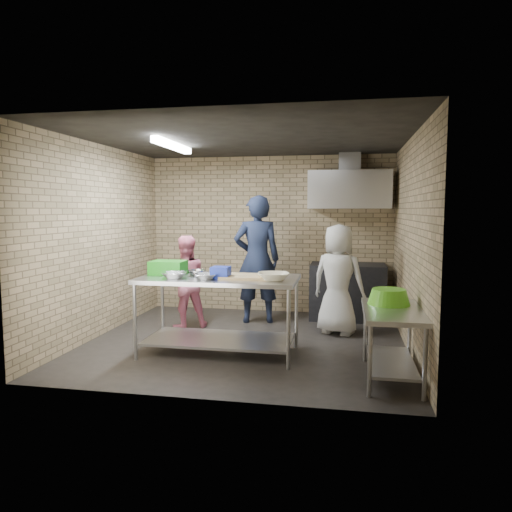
# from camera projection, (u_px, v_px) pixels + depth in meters

# --- Properties ---
(floor) EXTENTS (4.20, 4.20, 0.00)m
(floor) POSITION_uv_depth(u_px,v_px,m) (246.00, 342.00, 6.44)
(floor) COLOR black
(floor) RESTS_ON ground
(ceiling) EXTENTS (4.20, 4.20, 0.00)m
(ceiling) POSITION_uv_depth(u_px,v_px,m) (246.00, 139.00, 6.17)
(ceiling) COLOR black
(ceiling) RESTS_ON ground
(back_wall) EXTENTS (4.20, 0.06, 2.70)m
(back_wall) POSITION_uv_depth(u_px,v_px,m) (269.00, 235.00, 8.26)
(back_wall) COLOR tan
(back_wall) RESTS_ON ground
(front_wall) EXTENTS (4.20, 0.06, 2.70)m
(front_wall) POSITION_uv_depth(u_px,v_px,m) (201.00, 257.00, 4.35)
(front_wall) COLOR tan
(front_wall) RESTS_ON ground
(left_wall) EXTENTS (0.06, 4.00, 2.70)m
(left_wall) POSITION_uv_depth(u_px,v_px,m) (100.00, 240.00, 6.69)
(left_wall) COLOR tan
(left_wall) RESTS_ON ground
(right_wall) EXTENTS (0.06, 4.00, 2.70)m
(right_wall) POSITION_uv_depth(u_px,v_px,m) (410.00, 245.00, 5.92)
(right_wall) COLOR tan
(right_wall) RESTS_ON ground
(prep_table) EXTENTS (1.92, 0.96, 0.96)m
(prep_table) POSITION_uv_depth(u_px,v_px,m) (219.00, 316.00, 5.86)
(prep_table) COLOR #B2B4B9
(prep_table) RESTS_ON floor
(side_counter) EXTENTS (0.60, 1.20, 0.75)m
(side_counter) POSITION_uv_depth(u_px,v_px,m) (392.00, 344.00, 4.99)
(side_counter) COLOR silver
(side_counter) RESTS_ON floor
(stove) EXTENTS (1.20, 0.70, 0.90)m
(stove) POSITION_uv_depth(u_px,v_px,m) (347.00, 291.00, 7.76)
(stove) COLOR black
(stove) RESTS_ON floor
(range_hood) EXTENTS (1.30, 0.60, 0.60)m
(range_hood) POSITION_uv_depth(u_px,v_px,m) (349.00, 190.00, 7.64)
(range_hood) COLOR silver
(range_hood) RESTS_ON back_wall
(hood_duct) EXTENTS (0.35, 0.30, 0.30)m
(hood_duct) POSITION_uv_depth(u_px,v_px,m) (350.00, 162.00, 7.75)
(hood_duct) COLOR #A5A8AD
(hood_duct) RESTS_ON back_wall
(wall_shelf) EXTENTS (0.80, 0.20, 0.04)m
(wall_shelf) POSITION_uv_depth(u_px,v_px,m) (368.00, 201.00, 7.79)
(wall_shelf) COLOR #3F2B19
(wall_shelf) RESTS_ON back_wall
(fluorescent_fixture) EXTENTS (0.10, 1.25, 0.08)m
(fluorescent_fixture) POSITION_uv_depth(u_px,v_px,m) (173.00, 146.00, 6.36)
(fluorescent_fixture) COLOR white
(fluorescent_fixture) RESTS_ON ceiling
(green_crate) EXTENTS (0.43, 0.32, 0.17)m
(green_crate) POSITION_uv_depth(u_px,v_px,m) (168.00, 268.00, 6.05)
(green_crate) COLOR #1F9B1C
(green_crate) RESTS_ON prep_table
(blue_tub) EXTENTS (0.21, 0.21, 0.14)m
(blue_tub) POSITION_uv_depth(u_px,v_px,m) (221.00, 272.00, 5.69)
(blue_tub) COLOR #182FBA
(blue_tub) RESTS_ON prep_table
(cutting_board) EXTENTS (0.59, 0.45, 0.03)m
(cutting_board) POSITION_uv_depth(u_px,v_px,m) (246.00, 277.00, 5.72)
(cutting_board) COLOR #D3BD7A
(cutting_board) RESTS_ON prep_table
(mixing_bowl_a) EXTENTS (0.36, 0.36, 0.07)m
(mixing_bowl_a) POSITION_uv_depth(u_px,v_px,m) (174.00, 275.00, 5.70)
(mixing_bowl_a) COLOR silver
(mixing_bowl_a) RESTS_ON prep_table
(mixing_bowl_b) EXTENTS (0.28, 0.28, 0.07)m
(mixing_bowl_b) POSITION_uv_depth(u_px,v_px,m) (197.00, 273.00, 5.91)
(mixing_bowl_b) COLOR #A9ABB0
(mixing_bowl_b) RESTS_ON prep_table
(mixing_bowl_c) EXTENTS (0.33, 0.33, 0.07)m
(mixing_bowl_c) POSITION_uv_depth(u_px,v_px,m) (206.00, 276.00, 5.61)
(mixing_bowl_c) COLOR #B8BCC0
(mixing_bowl_c) RESTS_ON prep_table
(ceramic_bowl) EXTENTS (0.45, 0.45, 0.09)m
(ceramic_bowl) POSITION_uv_depth(u_px,v_px,m) (274.00, 276.00, 5.53)
(ceramic_bowl) COLOR #F0E7C0
(ceramic_bowl) RESTS_ON prep_table
(green_basin) EXTENTS (0.46, 0.46, 0.17)m
(green_basin) POSITION_uv_depth(u_px,v_px,m) (389.00, 297.00, 5.19)
(green_basin) COLOR #59C626
(green_basin) RESTS_ON side_counter
(bottle_red) EXTENTS (0.07, 0.07, 0.18)m
(bottle_red) POSITION_uv_depth(u_px,v_px,m) (352.00, 195.00, 7.83)
(bottle_red) COLOR #B22619
(bottle_red) RESTS_ON wall_shelf
(bottle_green) EXTENTS (0.06, 0.06, 0.15)m
(bottle_green) POSITION_uv_depth(u_px,v_px,m) (377.00, 195.00, 7.76)
(bottle_green) COLOR green
(bottle_green) RESTS_ON wall_shelf
(man_navy) EXTENTS (0.83, 0.65, 2.00)m
(man_navy) POSITION_uv_depth(u_px,v_px,m) (257.00, 259.00, 7.48)
(man_navy) COLOR black
(man_navy) RESTS_ON floor
(woman_pink) EXTENTS (0.85, 0.79, 1.40)m
(woman_pink) POSITION_uv_depth(u_px,v_px,m) (185.00, 282.00, 7.16)
(woman_pink) COLOR pink
(woman_pink) RESTS_ON floor
(woman_white) EXTENTS (0.90, 0.73, 1.58)m
(woman_white) POSITION_uv_depth(u_px,v_px,m) (338.00, 279.00, 6.78)
(woman_white) COLOR silver
(woman_white) RESTS_ON floor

